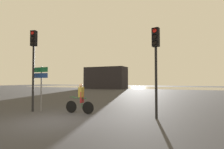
{
  "coord_description": "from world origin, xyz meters",
  "views": [
    {
      "loc": [
        5.37,
        -6.04,
        1.76
      ],
      "look_at": [
        0.5,
        5.0,
        2.2
      ],
      "focal_mm": 28.0,
      "sensor_mm": 36.0,
      "label": 1
    }
  ],
  "objects_px": {
    "traffic_light_near_left": "(33,55)",
    "cyclist": "(81,98)",
    "direction_sign_post": "(41,80)",
    "distant_building": "(106,78)",
    "traffic_light_near_right": "(156,55)"
  },
  "relations": [
    {
      "from": "distant_building",
      "to": "direction_sign_post",
      "type": "bearing_deg",
      "value": -71.52
    },
    {
      "from": "direction_sign_post",
      "to": "cyclist",
      "type": "bearing_deg",
      "value": -168.81
    },
    {
      "from": "traffic_light_near_left",
      "to": "traffic_light_near_right",
      "type": "bearing_deg",
      "value": 175.66
    },
    {
      "from": "distant_building",
      "to": "traffic_light_near_left",
      "type": "distance_m",
      "value": 29.45
    },
    {
      "from": "traffic_light_near_right",
      "to": "traffic_light_near_left",
      "type": "xyz_separation_m",
      "value": [
        -6.84,
        -0.97,
        0.26
      ]
    },
    {
      "from": "traffic_light_near_left",
      "to": "cyclist",
      "type": "xyz_separation_m",
      "value": [
        2.87,
        0.6,
        -2.43
      ]
    },
    {
      "from": "traffic_light_near_right",
      "to": "direction_sign_post",
      "type": "distance_m",
      "value": 6.63
    },
    {
      "from": "traffic_light_near_right",
      "to": "cyclist",
      "type": "bearing_deg",
      "value": 17.65
    },
    {
      "from": "distant_building",
      "to": "cyclist",
      "type": "relative_size",
      "value": 5.41
    },
    {
      "from": "traffic_light_near_right",
      "to": "traffic_light_near_left",
      "type": "height_order",
      "value": "traffic_light_near_left"
    },
    {
      "from": "distant_building",
      "to": "direction_sign_post",
      "type": "xyz_separation_m",
      "value": [
        9.29,
        -27.81,
        -0.62
      ]
    },
    {
      "from": "traffic_light_near_right",
      "to": "distant_building",
      "type": "bearing_deg",
      "value": -47.52
    },
    {
      "from": "distant_building",
      "to": "cyclist",
      "type": "xyz_separation_m",
      "value": [
        11.8,
        -27.45,
        -1.6
      ]
    },
    {
      "from": "cyclist",
      "to": "distant_building",
      "type": "bearing_deg",
      "value": 20.54
    },
    {
      "from": "traffic_light_near_left",
      "to": "direction_sign_post",
      "type": "distance_m",
      "value": 1.52
    }
  ]
}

